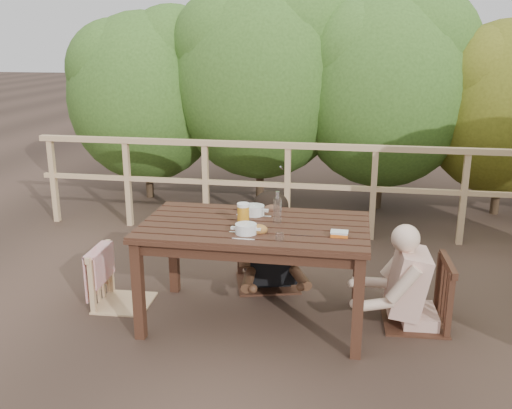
% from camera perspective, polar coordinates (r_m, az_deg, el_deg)
% --- Properties ---
extents(ground, '(60.00, 60.00, 0.00)m').
position_cam_1_polar(ground, '(4.40, -0.11, -11.51)').
color(ground, '#483429').
rests_on(ground, ground).
extents(table, '(1.63, 0.92, 0.75)m').
position_cam_1_polar(table, '(4.23, -0.12, -6.99)').
color(table, '#351D13').
rests_on(table, ground).
extents(chair_left, '(0.45, 0.45, 0.88)m').
position_cam_1_polar(chair_left, '(4.59, -13.36, -4.75)').
color(chair_left, tan).
rests_on(chair_left, ground).
extents(chair_far, '(0.64, 0.64, 1.04)m').
position_cam_1_polar(chair_far, '(4.80, 1.20, -2.28)').
color(chair_far, '#351D13').
rests_on(chair_far, ground).
extents(chair_right, '(0.50, 0.50, 0.96)m').
position_cam_1_polar(chair_right, '(4.32, 16.02, -5.68)').
color(chair_right, '#351D13').
rests_on(chair_right, ground).
extents(woman, '(0.69, 0.78, 1.33)m').
position_cam_1_polar(woman, '(4.78, 1.24, -0.57)').
color(woman, black).
rests_on(woman, ground).
extents(diner_right, '(0.65, 0.54, 1.27)m').
position_cam_1_polar(diner_right, '(4.27, 16.58, -3.79)').
color(diner_right, '#D5A391').
rests_on(diner_right, ground).
extents(railing, '(5.60, 0.10, 1.01)m').
position_cam_1_polar(railing, '(6.07, 3.17, 1.52)').
color(railing, tan).
rests_on(railing, ground).
extents(hedge_row, '(6.60, 1.60, 3.80)m').
position_cam_1_polar(hedge_row, '(7.04, 7.92, 14.93)').
color(hedge_row, '#35571E').
rests_on(hedge_row, ground).
extents(soup_near, '(0.25, 0.25, 0.08)m').
position_cam_1_polar(soup_near, '(3.89, -1.02, -2.55)').
color(soup_near, white).
rests_on(soup_near, table).
extents(soup_far, '(0.27, 0.27, 0.09)m').
position_cam_1_polar(soup_far, '(4.29, -0.20, -0.67)').
color(soup_far, white).
rests_on(soup_far, table).
extents(bread_roll, '(0.12, 0.09, 0.07)m').
position_cam_1_polar(bread_roll, '(3.91, 0.29, -2.52)').
color(bread_roll, '#AF742E').
rests_on(bread_roll, table).
extents(beer_glass, '(0.09, 0.09, 0.17)m').
position_cam_1_polar(beer_glass, '(4.06, -1.29, -1.05)').
color(beer_glass, orange).
rests_on(beer_glass, table).
extents(bottle, '(0.06, 0.06, 0.25)m').
position_cam_1_polar(bottle, '(4.09, 2.17, -0.37)').
color(bottle, silver).
rests_on(bottle, table).
extents(tumbler, '(0.06, 0.06, 0.07)m').
position_cam_1_polar(tumbler, '(3.76, 2.38, -3.36)').
color(tumbler, silver).
rests_on(tumbler, table).
extents(butter_tub, '(0.12, 0.09, 0.05)m').
position_cam_1_polar(butter_tub, '(3.88, 8.36, -3.02)').
color(butter_tub, silver).
rests_on(butter_tub, table).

